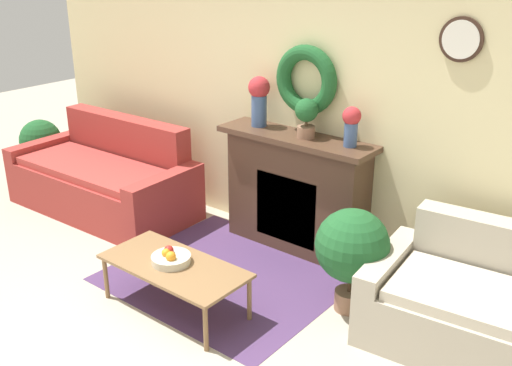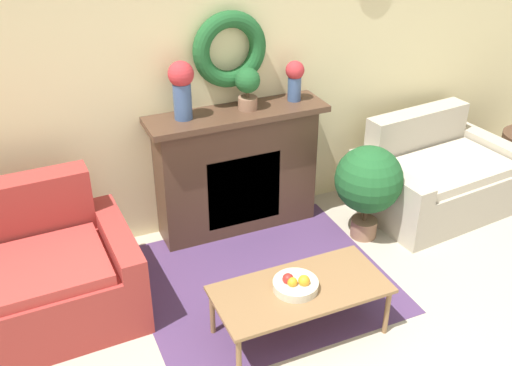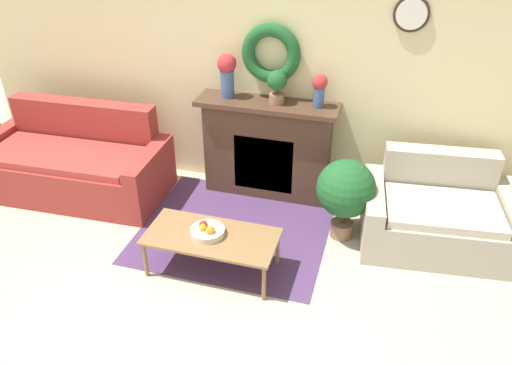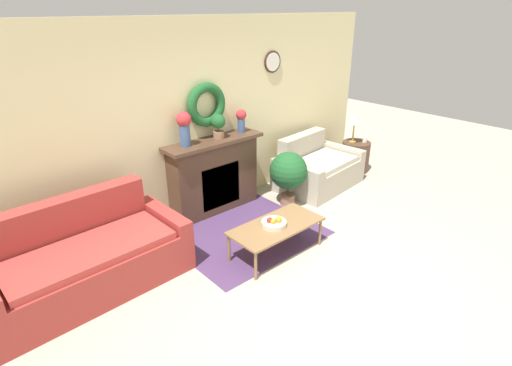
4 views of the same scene
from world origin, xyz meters
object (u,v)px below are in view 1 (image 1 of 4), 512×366
object	(u,v)px
couch_left	(105,180)
coffee_table	(174,268)
fireplace	(296,192)
loveseat_right	(473,306)
vase_on_mantel_right	(351,123)
potted_plant_floor_by_couch	(41,144)
potted_plant_on_mantel	(306,115)
vase_on_mantel_left	(259,97)
potted_plant_floor_by_loveseat	(352,248)
fruit_bowl	(171,258)

from	to	relation	value
couch_left	coffee_table	distance (m)	2.15
coffee_table	fireplace	bearing A→B (deg)	85.00
loveseat_right	vase_on_mantel_right	bearing A→B (deg)	156.16
loveseat_right	vase_on_mantel_right	xyz separation A→B (m)	(-1.29, 0.42, 1.00)
vase_on_mantel_right	fireplace	bearing A→B (deg)	-179.40
fireplace	potted_plant_floor_by_couch	bearing A→B (deg)	-171.57
potted_plant_floor_by_couch	potted_plant_on_mantel	bearing A→B (deg)	7.96
vase_on_mantel_left	potted_plant_on_mantel	distance (m)	0.54
fireplace	vase_on_mantel_left	world-z (taller)	vase_on_mantel_left
vase_on_mantel_right	potted_plant_floor_by_couch	size ratio (longest dim) A/B	0.45
potted_plant_on_mantel	loveseat_right	bearing A→B (deg)	-13.07
vase_on_mantel_right	potted_plant_on_mantel	xyz separation A→B (m)	(-0.43, -0.02, 0.00)
vase_on_mantel_right	potted_plant_floor_by_couch	distance (m)	3.97
vase_on_mantel_left	potted_plant_on_mantel	size ratio (longest dim) A/B	1.34
potted_plant_on_mantel	potted_plant_floor_by_couch	distance (m)	3.55
potted_plant_on_mantel	potted_plant_floor_by_loveseat	distance (m)	1.27
loveseat_right	potted_plant_floor_by_loveseat	xyz separation A→B (m)	(-0.88, -0.18, 0.24)
vase_on_mantel_right	potted_plant_floor_by_couch	xyz separation A→B (m)	(-3.85, -0.50, -0.83)
vase_on_mantel_left	potted_plant_floor_by_loveseat	world-z (taller)	vase_on_mantel_left
potted_plant_floor_by_couch	potted_plant_floor_by_loveseat	xyz separation A→B (m)	(4.25, -0.10, 0.07)
coffee_table	potted_plant_on_mantel	size ratio (longest dim) A/B	3.41
fruit_bowl	fireplace	bearing A→B (deg)	83.48
loveseat_right	potted_plant_on_mantel	size ratio (longest dim) A/B	4.38
potted_plant_floor_by_couch	potted_plant_floor_by_loveseat	size ratio (longest dim) A/B	0.90
loveseat_right	potted_plant_floor_by_couch	bearing A→B (deg)	175.04
fruit_bowl	potted_plant_floor_by_loveseat	world-z (taller)	potted_plant_floor_by_loveseat
vase_on_mantel_left	vase_on_mantel_right	xyz separation A→B (m)	(0.96, 0.00, -0.07)
potted_plant_on_mantel	potted_plant_floor_by_couch	size ratio (longest dim) A/B	0.45
potted_plant_floor_by_couch	coffee_table	bearing A→B (deg)	-16.25
couch_left	vase_on_mantel_right	bearing A→B (deg)	9.88
couch_left	vase_on_mantel_left	size ratio (longest dim) A/B	4.53
fireplace	vase_on_mantel_left	xyz separation A→B (m)	(-0.44, 0.01, 0.81)
coffee_table	potted_plant_on_mantel	world-z (taller)	potted_plant_on_mantel
fireplace	potted_plant_floor_by_loveseat	bearing A→B (deg)	-32.42
coffee_table	couch_left	bearing A→B (deg)	155.77
vase_on_mantel_right	coffee_table	bearing A→B (deg)	-114.41
potted_plant_floor_by_loveseat	vase_on_mantel_right	bearing A→B (deg)	124.23
potted_plant_on_mantel	potted_plant_floor_by_loveseat	bearing A→B (deg)	-34.67
loveseat_right	fruit_bowl	world-z (taller)	loveseat_right
vase_on_mantel_left	vase_on_mantel_right	world-z (taller)	vase_on_mantel_left
fireplace	couch_left	world-z (taller)	fireplace
coffee_table	vase_on_mantel_left	world-z (taller)	vase_on_mantel_left
vase_on_mantel_right	loveseat_right	bearing A→B (deg)	-17.99
vase_on_mantel_right	potted_plant_on_mantel	size ratio (longest dim) A/B	0.98
fireplace	coffee_table	world-z (taller)	fireplace
potted_plant_floor_by_loveseat	coffee_table	bearing A→B (deg)	-141.68
potted_plant_on_mantel	coffee_table	bearing A→B (deg)	-98.93
vase_on_mantel_left	potted_plant_floor_by_loveseat	distance (m)	1.71
loveseat_right	potted_plant_on_mantel	world-z (taller)	potted_plant_on_mantel
coffee_table	potted_plant_floor_by_couch	bearing A→B (deg)	163.75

